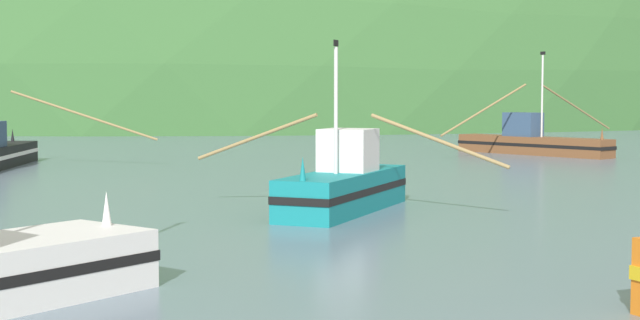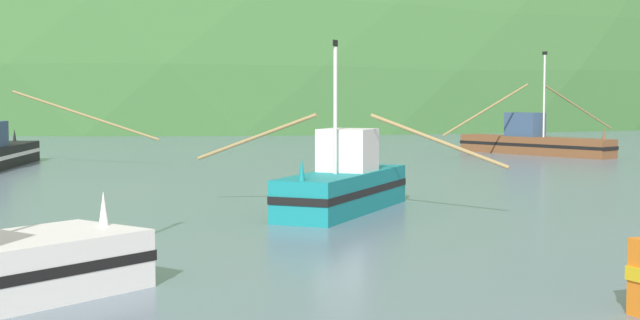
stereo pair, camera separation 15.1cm
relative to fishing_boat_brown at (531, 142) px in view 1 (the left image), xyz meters
The scene contains 4 objects.
hill_mid_right 99.44m from the fishing_boat_brown, 89.97° to the left, with size 176.86×141.49×92.07m, color #386633.
hill_far_right 150.92m from the fishing_boat_brown, 65.61° to the left, with size 151.27×121.02×99.91m, color #516B38.
fishing_boat_brown is the anchor object (origin of this frame).
fishing_boat_teal 31.09m from the fishing_boat_brown, 127.55° to the right, with size 8.65×7.00×5.47m.
Camera 1 is at (-8.89, -7.59, 3.81)m, focal length 53.11 mm.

